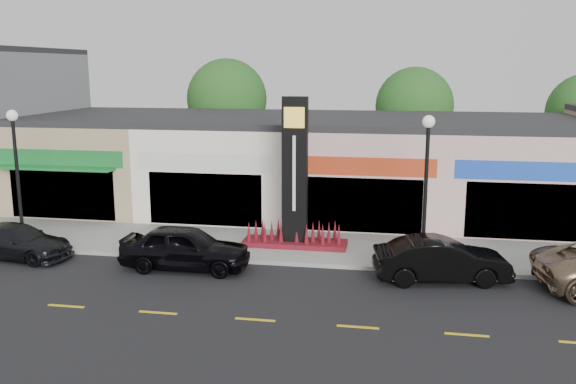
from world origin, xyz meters
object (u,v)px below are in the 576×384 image
at_px(lamp_west_near, 16,164).
at_px(car_black_sedan, 185,248).
at_px(car_dark_sedan, 16,241).
at_px(pylon_sign, 295,194).
at_px(car_black_conv, 441,260).
at_px(lamp_east_near, 426,176).

relative_size(lamp_west_near, car_black_sedan, 1.16).
bearing_deg(car_dark_sedan, pylon_sign, -67.24).
xyz_separation_m(lamp_west_near, car_dark_sedan, (0.57, -1.29, -2.83)).
bearing_deg(car_black_sedan, car_dark_sedan, 88.48).
height_order(lamp_west_near, car_black_conv, lamp_west_near).
distance_m(pylon_sign, car_black_sedan, 4.94).
bearing_deg(car_black_sedan, lamp_east_near, -80.94).
height_order(pylon_sign, car_black_sedan, pylon_sign).
bearing_deg(pylon_sign, car_black_sedan, -138.59).
relative_size(car_dark_sedan, car_black_conv, 0.97).
xyz_separation_m(lamp_east_near, car_dark_sedan, (-15.43, -1.29, -2.83)).
xyz_separation_m(car_black_sedan, car_black_conv, (9.12, 0.26, -0.05)).
distance_m(lamp_west_near, lamp_east_near, 16.00).
bearing_deg(car_black_conv, lamp_west_near, 76.72).
distance_m(car_black_sedan, car_black_conv, 9.12).
distance_m(car_dark_sedan, car_black_sedan, 6.90).
xyz_separation_m(car_dark_sedan, car_black_conv, (16.01, 0.12, 0.11)).
relative_size(lamp_east_near, pylon_sign, 0.91).
distance_m(lamp_east_near, car_black_conv, 3.02).
bearing_deg(car_black_sedan, lamp_west_near, 78.82).
bearing_deg(car_dark_sedan, lamp_west_near, 30.75).
distance_m(lamp_west_near, car_black_sedan, 8.05).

